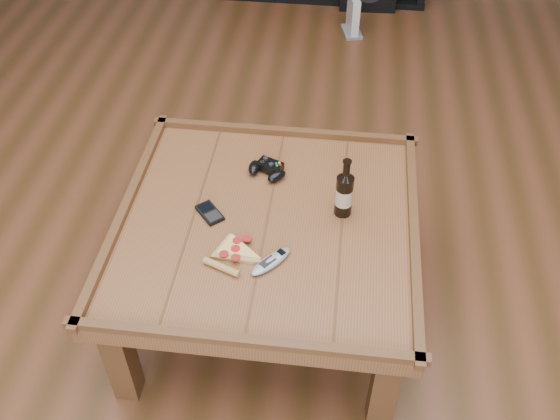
# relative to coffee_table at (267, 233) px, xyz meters

# --- Properties ---
(ground) EXTENTS (6.00, 6.00, 0.00)m
(ground) POSITION_rel_coffee_table_xyz_m (0.00, 0.00, -0.39)
(ground) COLOR #452A13
(ground) RESTS_ON ground
(coffee_table) EXTENTS (1.03, 1.03, 0.48)m
(coffee_table) POSITION_rel_coffee_table_xyz_m (0.00, 0.00, 0.00)
(coffee_table) COLOR brown
(coffee_table) RESTS_ON ground
(beer_bottle) EXTENTS (0.06, 0.06, 0.23)m
(beer_bottle) POSITION_rel_coffee_table_xyz_m (0.25, 0.07, 0.15)
(beer_bottle) COLOR black
(beer_bottle) RESTS_ON coffee_table
(game_controller) EXTENTS (0.15, 0.13, 0.04)m
(game_controller) POSITION_rel_coffee_table_xyz_m (-0.03, 0.24, 0.08)
(game_controller) COLOR black
(game_controller) RESTS_ON coffee_table
(pizza_slice) EXTENTS (0.21, 0.26, 0.02)m
(pizza_slice) POSITION_rel_coffee_table_xyz_m (-0.08, -0.16, 0.07)
(pizza_slice) COLOR #AF834C
(pizza_slice) RESTS_ON coffee_table
(smartphone) EXTENTS (0.11, 0.12, 0.01)m
(smartphone) POSITION_rel_coffee_table_xyz_m (-0.20, 0.01, 0.07)
(smartphone) COLOR black
(smartphone) RESTS_ON coffee_table
(remote_control) EXTENTS (0.14, 0.15, 0.02)m
(remote_control) POSITION_rel_coffee_table_xyz_m (0.04, -0.19, 0.07)
(remote_control) COLOR gray
(remote_control) RESTS_ON coffee_table
(game_console) EXTENTS (0.15, 0.21, 0.24)m
(game_console) POSITION_rel_coffee_table_xyz_m (0.23, 2.17, -0.28)
(game_console) COLOR gray
(game_console) RESTS_ON ground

